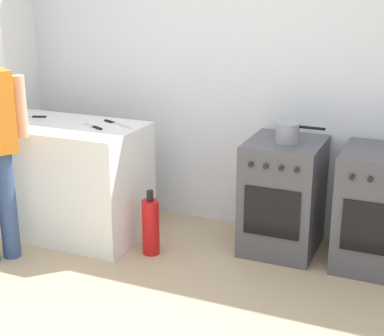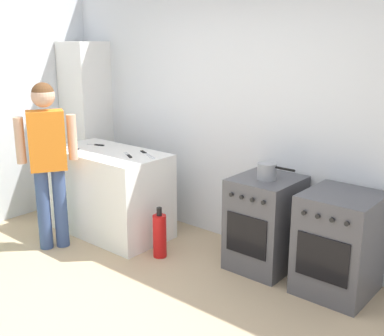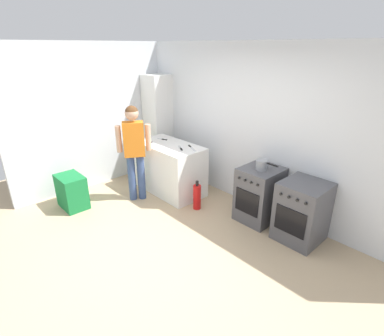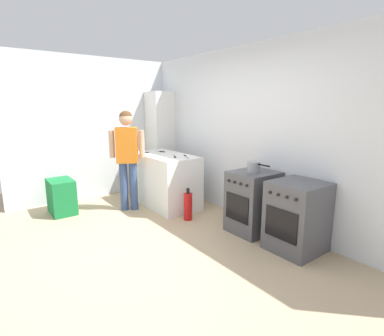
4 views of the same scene
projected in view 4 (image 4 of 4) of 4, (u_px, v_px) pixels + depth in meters
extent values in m
plane|color=tan|center=(139.00, 253.00, 3.58)|extent=(8.00, 8.00, 0.00)
cube|color=silver|center=(255.00, 135.00, 4.44)|extent=(6.00, 0.10, 2.60)
cube|color=silver|center=(93.00, 129.00, 5.59)|extent=(0.10, 3.10, 2.60)
cube|color=white|center=(165.00, 180.00, 5.24)|extent=(1.30, 0.70, 0.90)
cube|color=#4C4C51|center=(253.00, 202.00, 4.13)|extent=(0.54, 0.60, 0.85)
cube|color=black|center=(237.00, 208.00, 3.96)|extent=(0.40, 0.01, 0.36)
cylinder|color=black|center=(241.00, 172.00, 4.07)|extent=(0.17, 0.17, 0.01)
cylinder|color=black|center=(255.00, 175.00, 3.88)|extent=(0.17, 0.17, 0.01)
cylinder|color=black|center=(253.00, 169.00, 4.21)|extent=(0.17, 0.17, 0.01)
cylinder|color=black|center=(267.00, 172.00, 4.02)|extent=(0.17, 0.17, 0.01)
cylinder|color=black|center=(229.00, 181.00, 4.01)|extent=(0.04, 0.02, 0.04)
cylinder|color=black|center=(234.00, 182.00, 3.93)|extent=(0.04, 0.02, 0.04)
cylinder|color=black|center=(240.00, 184.00, 3.84)|extent=(0.04, 0.02, 0.04)
cylinder|color=black|center=(246.00, 186.00, 3.76)|extent=(0.04, 0.02, 0.04)
cube|color=#4C4C51|center=(297.00, 217.00, 3.58)|extent=(0.57, 0.60, 0.85)
cube|color=black|center=(281.00, 225.00, 3.41)|extent=(0.43, 0.01, 0.36)
cylinder|color=black|center=(284.00, 182.00, 3.52)|extent=(0.18, 0.18, 0.01)
cylinder|color=black|center=(303.00, 187.00, 3.32)|extent=(0.18, 0.18, 0.01)
cylinder|color=black|center=(296.00, 179.00, 3.66)|extent=(0.18, 0.18, 0.01)
cylinder|color=black|center=(316.00, 183.00, 3.46)|extent=(0.18, 0.18, 0.01)
cylinder|color=black|center=(270.00, 192.00, 3.47)|extent=(0.04, 0.02, 0.04)
cylinder|color=black|center=(278.00, 195.00, 3.38)|extent=(0.04, 0.02, 0.04)
cylinder|color=black|center=(286.00, 197.00, 3.29)|extent=(0.04, 0.02, 0.04)
cylinder|color=black|center=(296.00, 200.00, 3.20)|extent=(0.04, 0.02, 0.04)
cylinder|color=gray|center=(254.00, 167.00, 3.99)|extent=(0.17, 0.17, 0.15)
cylinder|color=black|center=(264.00, 165.00, 3.84)|extent=(0.18, 0.02, 0.02)
cube|color=silver|center=(140.00, 152.00, 5.42)|extent=(0.22, 0.10, 0.01)
cube|color=black|center=(146.00, 153.00, 5.32)|extent=(0.11, 0.06, 0.01)
cube|color=silver|center=(158.00, 151.00, 5.49)|extent=(0.10, 0.06, 0.01)
cube|color=black|center=(162.00, 152.00, 5.44)|extent=(0.11, 0.06, 0.01)
cube|color=silver|center=(174.00, 156.00, 4.98)|extent=(0.14, 0.10, 0.01)
cube|color=black|center=(175.00, 157.00, 4.86)|extent=(0.11, 0.08, 0.01)
cube|color=silver|center=(187.00, 157.00, 4.84)|extent=(0.23, 0.13, 0.01)
cube|color=black|center=(185.00, 156.00, 5.01)|extent=(0.11, 0.07, 0.01)
cylinder|color=#384C7A|center=(124.00, 186.00, 4.99)|extent=(0.13, 0.13, 0.81)
cylinder|color=#384C7A|center=(134.00, 186.00, 5.01)|extent=(0.13, 0.13, 0.81)
cube|color=orange|center=(127.00, 145.00, 4.86)|extent=(0.35, 0.39, 0.57)
cylinder|color=tan|center=(112.00, 144.00, 4.83)|extent=(0.09, 0.09, 0.44)
cylinder|color=tan|center=(142.00, 144.00, 4.88)|extent=(0.09, 0.09, 0.44)
sphere|color=tan|center=(126.00, 119.00, 4.77)|extent=(0.22, 0.22, 0.22)
sphere|color=brown|center=(126.00, 117.00, 4.77)|extent=(0.21, 0.21, 0.21)
cylinder|color=red|center=(188.00, 207.00, 4.58)|extent=(0.13, 0.13, 0.42)
cylinder|color=black|center=(188.00, 191.00, 4.53)|extent=(0.05, 0.05, 0.08)
cube|color=#197238|center=(62.00, 205.00, 4.88)|extent=(0.52, 0.36, 0.28)
cube|color=#197238|center=(61.00, 188.00, 4.82)|extent=(0.52, 0.36, 0.28)
cube|color=white|center=(160.00, 142.00, 6.16)|extent=(0.48, 0.44, 2.00)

